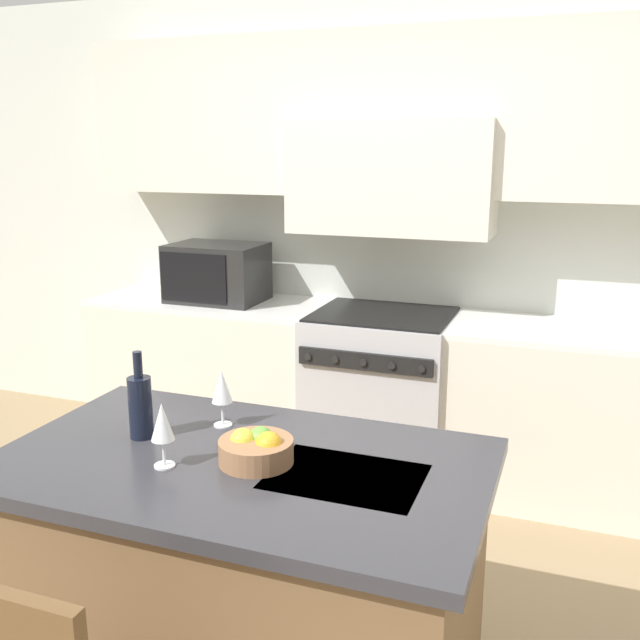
# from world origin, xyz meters

# --- Properties ---
(back_cabinetry) EXTENTS (10.00, 0.46, 2.70)m
(back_cabinetry) POSITION_xyz_m (0.00, 1.94, 1.60)
(back_cabinetry) COLOR silver
(back_cabinetry) RESTS_ON ground_plane
(back_counter) EXTENTS (3.55, 0.62, 0.92)m
(back_counter) POSITION_xyz_m (0.00, 1.69, 0.46)
(back_counter) COLOR silver
(back_counter) RESTS_ON ground_plane
(range_stove) EXTENTS (0.77, 0.70, 0.93)m
(range_stove) POSITION_xyz_m (-0.00, 1.67, 0.47)
(range_stove) COLOR #B7B7BC
(range_stove) RESTS_ON ground_plane
(microwave) EXTENTS (0.54, 0.40, 0.34)m
(microwave) POSITION_xyz_m (-1.02, 1.68, 1.09)
(microwave) COLOR black
(microwave) RESTS_ON back_counter
(kitchen_island) EXTENTS (1.50, 0.89, 0.89)m
(kitchen_island) POSITION_xyz_m (0.07, -0.20, 0.45)
(kitchen_island) COLOR brown
(kitchen_island) RESTS_ON ground_plane
(wine_bottle) EXTENTS (0.08, 0.08, 0.29)m
(wine_bottle) POSITION_xyz_m (-0.31, -0.16, 1.00)
(wine_bottle) COLOR black
(wine_bottle) RESTS_ON kitchen_island
(wine_glass_near) EXTENTS (0.07, 0.07, 0.20)m
(wine_glass_near) POSITION_xyz_m (-0.12, -0.33, 1.03)
(wine_glass_near) COLOR white
(wine_glass_near) RESTS_ON kitchen_island
(wine_glass_far) EXTENTS (0.07, 0.07, 0.20)m
(wine_glass_far) POSITION_xyz_m (-0.11, 0.02, 1.03)
(wine_glass_far) COLOR white
(wine_glass_far) RESTS_ON kitchen_island
(fruit_bowl) EXTENTS (0.23, 0.23, 0.10)m
(fruit_bowl) POSITION_xyz_m (0.12, -0.20, 0.94)
(fruit_bowl) COLOR #996B47
(fruit_bowl) RESTS_ON kitchen_island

